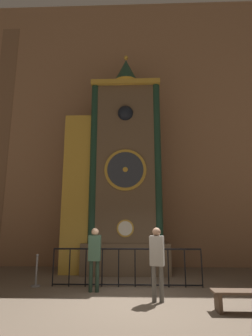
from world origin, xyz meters
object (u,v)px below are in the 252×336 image
object	(u,v)px
clock_tower	(117,174)
visitor_near	(95,253)
visitor_far	(157,256)
visitor_bench	(240,297)
stanchion_post	(36,276)

from	to	relation	value
clock_tower	visitor_near	bearing A→B (deg)	-98.38
visitor_far	visitor_bench	distance (m)	1.99
visitor_bench	stanchion_post	bearing A→B (deg)	157.79
visitor_far	visitor_bench	bearing A→B (deg)	-6.13
clock_tower	visitor_near	distance (m)	4.04
visitor_far	stanchion_post	world-z (taller)	visitor_far
stanchion_post	visitor_far	bearing A→B (deg)	-22.70
clock_tower	visitor_bench	size ratio (longest dim) A/B	7.85
clock_tower	visitor_far	size ratio (longest dim) A/B	5.32
clock_tower	visitor_bench	distance (m)	6.42
clock_tower	visitor_far	world-z (taller)	clock_tower
clock_tower	stanchion_post	xyz separation A→B (m)	(-2.28, -2.28, -3.56)
visitor_far	stanchion_post	bearing A→B (deg)	172.35
visitor_near	stanchion_post	distance (m)	2.08
clock_tower	stanchion_post	world-z (taller)	clock_tower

